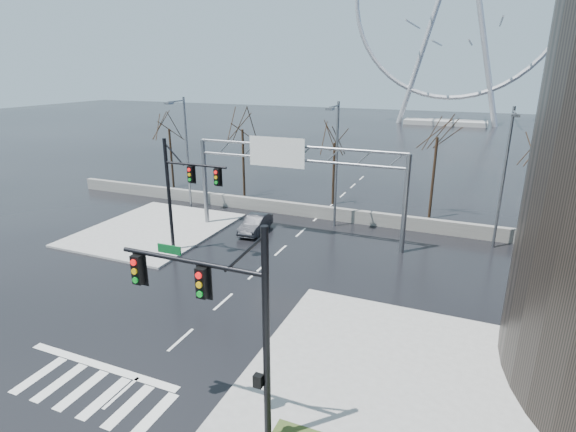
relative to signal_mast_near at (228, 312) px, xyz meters
The scene contains 16 objects.
ground 8.15m from the signal_mast_near, 141.85° to the left, with size 260.00×260.00×0.00m, color black.
sidewalk_right_ext 9.12m from the signal_mast_near, 51.18° to the left, with size 12.00×10.00×0.15m, color gray.
sidewalk_far 23.25m from the signal_mast_near, 135.18° to the left, with size 10.00×12.00×0.15m, color gray.
barrier_wall 24.96m from the signal_mast_near, 102.07° to the left, with size 52.00×0.50×1.10m, color slate.
signal_mast_near is the anchor object (origin of this frame).
signal_mast_far 17.03m from the signal_mast_near, 130.26° to the left, with size 4.72×0.41×8.00m.
sign_gantry 19.79m from the signal_mast_near, 106.19° to the left, with size 16.36×0.40×7.60m.
streetlight_left 28.07m from the signal_mast_near, 127.67° to the left, with size 0.50×2.55×10.00m.
streetlight_mid 22.44m from the signal_mast_near, 98.05° to the left, with size 0.50×2.55×10.00m.
streetlight_right 23.92m from the signal_mast_near, 68.25° to the left, with size 0.50×2.55×10.00m.
tree_far_left 36.36m from the signal_mast_near, 129.53° to the left, with size 3.50×3.50×7.00m.
tree_left 30.98m from the signal_mast_near, 117.18° to the left, with size 3.75×3.75×7.50m.
tree_center 29.00m from the signal_mast_near, 100.21° to the left, with size 3.25×3.25×6.50m.
tree_right 27.84m from the signal_mast_near, 82.02° to the left, with size 3.90×3.90×7.80m.
tree_far_right 30.45m from the signal_mast_near, 67.07° to the left, with size 3.40×3.40×6.80m.
car 21.01m from the signal_mast_near, 114.35° to the left, with size 1.43×4.11×1.35m, color black.
Camera 1 is at (11.90, -15.14, 12.39)m, focal length 28.00 mm.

